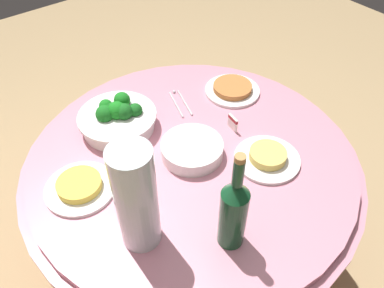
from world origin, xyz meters
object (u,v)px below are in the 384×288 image
Objects in this scene: wine_bottle at (233,212)px; food_plate_noodles at (267,157)px; plate_stack at (192,149)px; food_plate_fried_egg at (80,186)px; broccoli_bowl at (118,118)px; food_plate_peanuts at (232,89)px; serving_tongs at (180,102)px; decorative_fruit_vase at (137,204)px; label_placard_front at (233,122)px.

wine_bottle is 1.53× the size of food_plate_noodles.
food_plate_fried_egg is (0.10, 0.37, -0.01)m from plate_stack.
broccoli_bowl is 0.60m from wine_bottle.
food_plate_fried_egg reaches higher than food_plate_peanuts.
broccoli_bowl reaches higher than food_plate_peanuts.
plate_stack is 1.27× the size of serving_tongs.
food_plate_fried_egg is (0.27, 0.55, -0.00)m from food_plate_noodles.
decorative_fruit_vase is at bearing 88.20° from food_plate_noodles.
wine_bottle reaches higher than food_plate_peanuts.
wine_bottle is at bearing -130.52° from decorative_fruit_vase.
decorative_fruit_vase is 1.55× the size of food_plate_fried_egg.
plate_stack is at bearing 151.37° from serving_tongs.
food_plate_noodles is 1.00× the size of food_plate_fried_egg.
serving_tongs is (0.41, -0.44, -0.14)m from decorative_fruit_vase.
food_plate_peanuts is at bearing -43.14° from wine_bottle.
broccoli_bowl reaches higher than plate_stack.
decorative_fruit_vase reaches higher than broccoli_bowl.
food_plate_fried_egg is at bearing 125.96° from broccoli_bowl.
decorative_fruit_vase is at bearing 132.74° from serving_tongs.
label_placard_front is at bearing -98.70° from food_plate_fried_egg.
label_placard_front is (-0.24, -0.06, 0.03)m from serving_tongs.
label_placard_front reaches higher than serving_tongs.
food_plate_fried_egg is at bearing 74.95° from plate_stack.
wine_bottle is at bearing -179.70° from broccoli_bowl.
food_plate_noodles is at bearing -174.06° from serving_tongs.
serving_tongs is 0.22m from food_plate_peanuts.
broccoli_bowl is 0.26m from serving_tongs.
wine_bottle is at bearing 136.62° from label_placard_front.
decorative_fruit_vase is 2.05× the size of serving_tongs.
decorative_fruit_vase is 6.18× the size of label_placard_front.
food_plate_noodles is at bearing 154.73° from food_plate_peanuts.
food_plate_noodles is 0.39m from food_plate_peanuts.
decorative_fruit_vase is 0.75m from food_plate_peanuts.
broccoli_bowl is 0.54m from food_plate_noodles.
broccoli_bowl is 1.27× the size of food_plate_noodles.
label_placard_front reaches higher than food_plate_fried_egg.
food_plate_peanuts is (0.08, -0.71, -0.00)m from food_plate_fried_egg.
wine_bottle is 2.03× the size of serving_tongs.
food_plate_noodles is at bearing -146.20° from broccoli_bowl.
decorative_fruit_vase reaches higher than food_plate_noodles.
wine_bottle is at bearing 136.86° from food_plate_peanuts.
food_plate_peanuts is at bearing -63.13° from plate_stack.
food_plate_noodles is 1.00× the size of food_plate_peanuts.
wine_bottle is 1.53× the size of food_plate_fried_egg.
wine_bottle is at bearing 159.59° from plate_stack.
food_plate_noodles is (0.14, -0.30, -0.11)m from wine_bottle.
food_plate_fried_egg is (0.42, 0.25, -0.11)m from wine_bottle.
food_plate_fried_egg reaches higher than serving_tongs.
food_plate_peanuts is 4.00× the size of label_placard_front.
broccoli_bowl is 0.48m from food_plate_peanuts.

